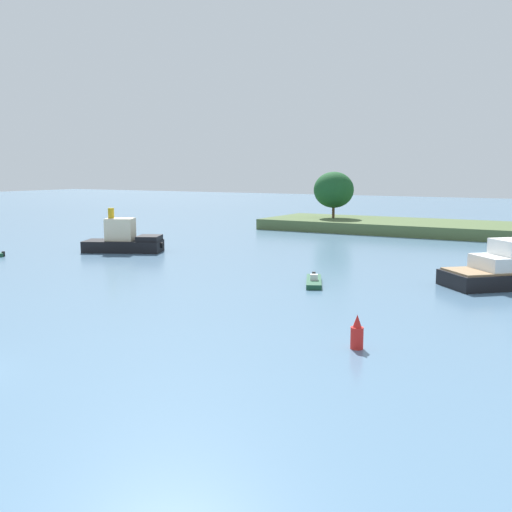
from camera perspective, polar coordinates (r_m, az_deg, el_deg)
name	(u,v)px	position (r m, az deg, el deg)	size (l,w,h in m)	color
treeline_island	(511,222)	(94.98, 22.52, 2.95)	(73.01, 15.84, 9.22)	#4C6038
fishing_skiff	(314,281)	(52.45, 5.37, -2.35)	(3.40, 5.52, 0.91)	#19472D
tugboat	(124,241)	(74.02, -12.08, 1.41)	(9.68, 7.13, 5.14)	black
channel_buoy_red	(357,334)	(34.03, 9.32, -7.14)	(0.70, 0.70, 1.90)	red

